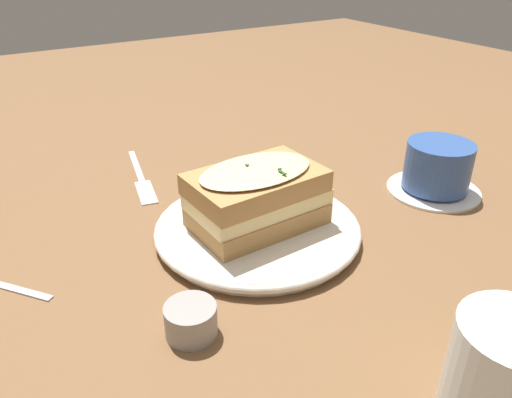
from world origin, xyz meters
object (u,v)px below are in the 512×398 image
object	(u,v)px
sandwich	(256,196)
teacup_with_saucer	(438,169)
water_glass	(504,378)
dinner_plate	(256,227)
fork	(142,181)
condiment_pot	(191,320)

from	to	relation	value
sandwich	teacup_with_saucer	size ratio (longest dim) A/B	1.12
teacup_with_saucer	water_glass	distance (m)	0.38
dinner_plate	sandwich	xyz separation A→B (m)	(-0.00, -0.00, 0.04)
fork	condiment_pot	world-z (taller)	condiment_pot
dinner_plate	water_glass	world-z (taller)	water_glass
sandwich	condiment_pot	bearing A→B (deg)	-141.33
water_glass	sandwich	bearing A→B (deg)	91.86
teacup_with_saucer	condiment_pot	size ratio (longest dim) A/B	2.94
teacup_with_saucer	condiment_pot	xyz separation A→B (m)	(-0.40, -0.07, -0.02)
water_glass	condiment_pot	bearing A→B (deg)	126.11
dinner_plate	teacup_with_saucer	bearing A→B (deg)	-7.67
sandwich	water_glass	bearing A→B (deg)	-88.14
condiment_pot	fork	bearing A→B (deg)	77.14
dinner_plate	fork	distance (m)	0.21
sandwich	fork	size ratio (longest dim) A/B	0.83
dinner_plate	teacup_with_saucer	xyz separation A→B (m)	(0.27, -0.04, 0.02)
water_glass	condiment_pot	size ratio (longest dim) A/B	1.94
dinner_plate	water_glass	xyz separation A→B (m)	(0.01, -0.31, 0.04)
dinner_plate	teacup_with_saucer	world-z (taller)	teacup_with_saucer
condiment_pot	dinner_plate	bearing A→B (deg)	38.72
fork	condiment_pot	distance (m)	0.32
sandwich	teacup_with_saucer	world-z (taller)	sandwich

